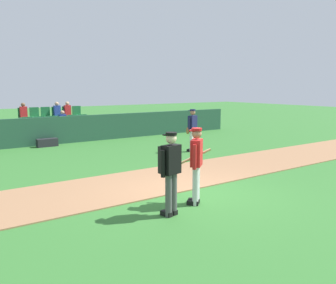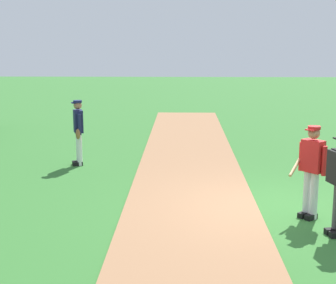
# 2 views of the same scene
# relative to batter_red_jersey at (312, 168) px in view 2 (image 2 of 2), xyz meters

# --- Properties ---
(ground_plane) EXTENTS (80.00, 80.00, 0.00)m
(ground_plane) POSITION_rel_batter_red_jersey_xyz_m (0.41, 0.56, -0.97)
(ground_plane) COLOR #33702D
(infield_dirt_path) EXTENTS (28.00, 2.69, 0.03)m
(infield_dirt_path) POSITION_rel_batter_red_jersey_xyz_m (0.41, 2.23, -0.95)
(infield_dirt_path) COLOR #9E704C
(infield_dirt_path) RESTS_ON ground
(batter_red_jersey) EXTENTS (0.71, 0.69, 1.76)m
(batter_red_jersey) POSITION_rel_batter_red_jersey_xyz_m (0.00, 0.00, 0.00)
(batter_red_jersey) COLOR silver
(batter_red_jersey) RESTS_ON ground
(runner_navy_jersey) EXTENTS (0.67, 0.39, 1.76)m
(runner_navy_jersey) POSITION_rel_batter_red_jersey_xyz_m (4.05, 5.20, -0.01)
(runner_navy_jersey) COLOR white
(runner_navy_jersey) RESTS_ON ground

